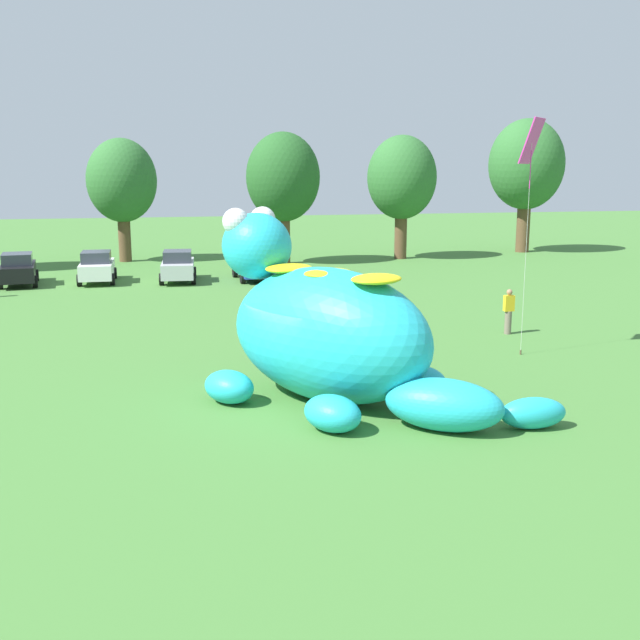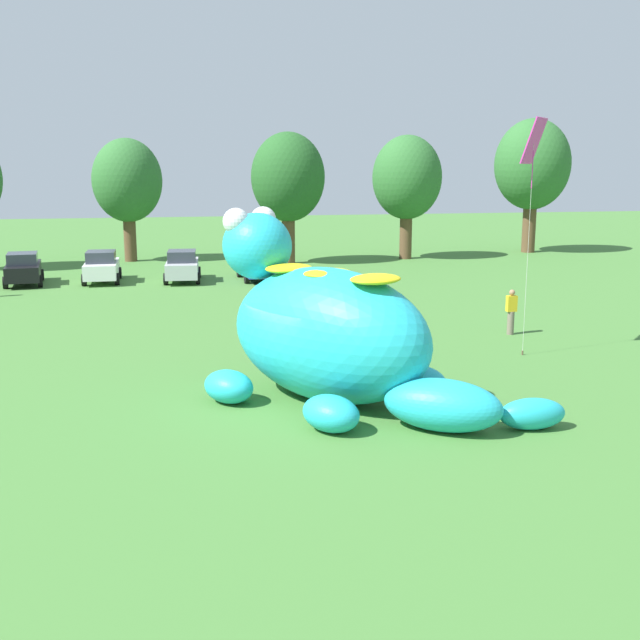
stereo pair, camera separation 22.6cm
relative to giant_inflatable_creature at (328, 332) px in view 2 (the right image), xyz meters
The scene contains 12 objects.
ground_plane 2.05m from the giant_inflatable_creature, behind, with size 160.00×160.00×0.00m, color #427533.
giant_inflatable_creature is the anchor object (origin of this frame).
car_black 26.23m from the giant_inflatable_creature, 116.20° to the left, with size 2.28×4.26×1.72m.
car_white 24.76m from the giant_inflatable_creature, 107.69° to the left, with size 1.94×4.10×1.72m.
car_silver 23.20m from the giant_inflatable_creature, 97.86° to the left, with size 2.15×4.20×1.72m.
car_blue 22.75m from the giant_inflatable_creature, 87.49° to the left, with size 2.12×4.19×1.72m.
tree_mid_left 33.83m from the giant_inflatable_creature, 100.77° to the left, with size 4.57×4.57×8.10m.
tree_centre_left 30.13m from the giant_inflatable_creature, 82.49° to the left, with size 4.76×4.76×8.45m.
tree_centre 33.20m from the giant_inflatable_creature, 68.18° to the left, with size 4.71×4.71×8.37m.
tree_centre_right 39.94m from the giant_inflatable_creature, 55.45° to the left, with size 5.47×5.47×9.71m.
spectator_near_inflatable 10.79m from the giant_inflatable_creature, 37.69° to the left, with size 0.38×0.26×1.71m.
tethered_flying_kite 9.66m from the giant_inflatable_creature, 25.07° to the left, with size 1.13×1.13×7.74m.
Camera 2 is at (-3.43, -19.35, 6.17)m, focal length 42.54 mm.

